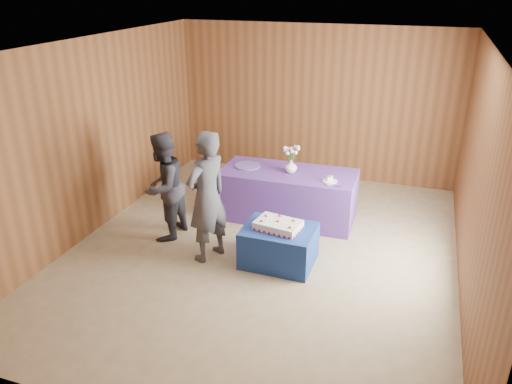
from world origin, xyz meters
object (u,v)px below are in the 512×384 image
at_px(guest_left, 207,197).
at_px(vase, 291,166).
at_px(cake_table, 279,246).
at_px(serving_table, 288,195).
at_px(sheet_cake, 278,225).
at_px(guest_right, 163,187).

bearing_deg(guest_left, vase, 177.64).
xyz_separation_m(cake_table, vase, (-0.21, 1.32, 0.59)).
bearing_deg(serving_table, sheet_cake, -80.87).
bearing_deg(sheet_cake, vase, 107.60).
bearing_deg(guest_right, cake_table, 87.37).
relative_size(vase, guest_right, 0.12).
height_order(serving_table, guest_right, guest_right).
bearing_deg(cake_table, vase, 99.95).
relative_size(cake_table, vase, 4.83).
bearing_deg(guest_right, vase, 130.41).
xyz_separation_m(cake_table, serving_table, (-0.25, 1.32, 0.12)).
relative_size(serving_table, guest_right, 1.30).
xyz_separation_m(sheet_cake, guest_left, (-0.90, -0.15, 0.32)).
height_order(cake_table, guest_left, guest_left).
bearing_deg(cake_table, guest_right, 175.07).
relative_size(serving_table, sheet_cake, 3.17).
distance_m(cake_table, serving_table, 1.35).
distance_m(serving_table, vase, 0.47).
distance_m(vase, guest_left, 1.63).
height_order(serving_table, guest_left, guest_left).
xyz_separation_m(serving_table, vase, (0.04, -0.00, 0.47)).
relative_size(cake_table, guest_left, 0.52).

